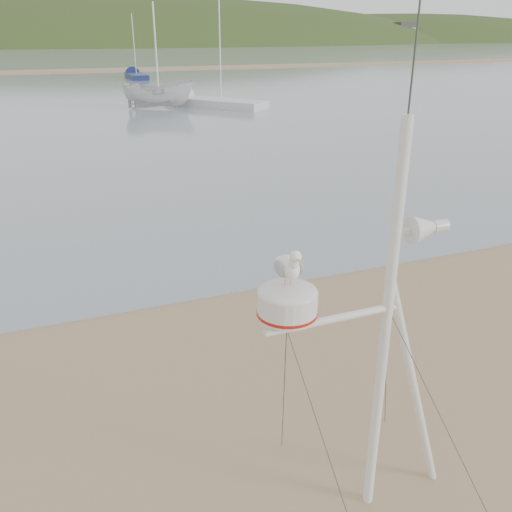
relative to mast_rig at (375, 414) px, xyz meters
name	(u,v)px	position (x,y,z in m)	size (l,w,h in m)	color
ground	(133,478)	(-2.24, 1.30, -1.20)	(560.00, 560.00, 0.00)	#8C7050
water	(27,54)	(-2.24, 133.30, -1.18)	(560.00, 256.00, 0.04)	gray
sandbar	(31,72)	(-2.24, 71.30, -1.12)	(560.00, 7.00, 0.07)	#8C7050
hill_ridge	(81,95)	(16.27, 236.30, -20.90)	(620.00, 180.00, 80.00)	#243515
far_cottages	(33,33)	(0.76, 197.30, 2.80)	(294.40, 6.30, 8.00)	silver
mast_rig	(375,414)	(0.00, 0.00, 0.00)	(2.20, 2.35, 4.96)	silver
boat_white	(157,72)	(4.93, 32.24, 1.11)	(1.71, 1.75, 4.54)	silver
sailboat_white_near	(193,101)	(7.46, 33.16, -0.90)	(6.52, 7.61, 8.01)	silver
sailboat_blue_far	(134,75)	(7.90, 58.36, -0.90)	(1.76, 6.95, 6.89)	#16204D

